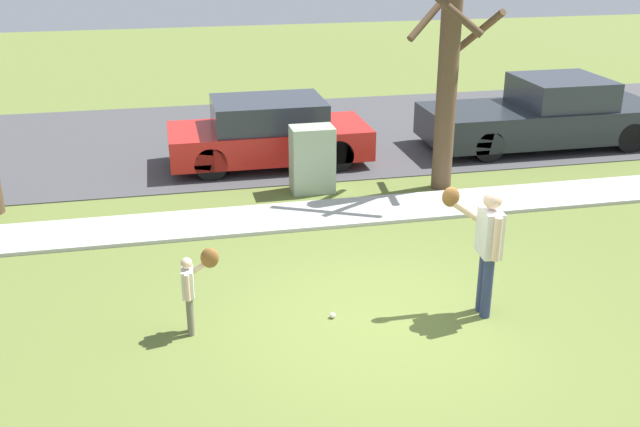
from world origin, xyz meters
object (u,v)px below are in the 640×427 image
(parked_hatchback_red, at_px, (269,133))
(parked_pickup_dark, at_px, (545,116))
(street_tree_near, at_px, (449,65))
(utility_cabinet, at_px, (312,159))
(baseball, at_px, (333,315))
(person_child, at_px, (194,281))
(person_adult, at_px, (485,239))

(parked_hatchback_red, height_order, parked_pickup_dark, parked_pickup_dark)
(street_tree_near, bearing_deg, utility_cabinet, 171.16)
(baseball, height_order, parked_pickup_dark, parked_pickup_dark)
(parked_hatchback_red, relative_size, parked_pickup_dark, 0.77)
(person_child, height_order, utility_cabinet, utility_cabinet)
(parked_hatchback_red, bearing_deg, utility_cabinet, 107.26)
(person_child, distance_m, utility_cabinet, 5.19)
(person_adult, distance_m, street_tree_near, 4.88)
(utility_cabinet, bearing_deg, person_adult, -76.78)
(street_tree_near, distance_m, parked_pickup_dark, 4.18)
(baseball, relative_size, street_tree_near, 0.02)
(street_tree_near, distance_m, parked_hatchback_red, 3.95)
(person_adult, xyz_separation_m, parked_hatchback_red, (-1.69, 6.65, -0.36))
(person_adult, height_order, street_tree_near, street_tree_near)
(street_tree_near, height_order, parked_pickup_dark, street_tree_near)
(parked_hatchback_red, bearing_deg, baseball, 88.51)
(person_adult, relative_size, parked_pickup_dark, 0.32)
(parked_pickup_dark, bearing_deg, parked_hatchback_red, 0.37)
(baseball, bearing_deg, parked_pickup_dark, 45.64)
(person_adult, bearing_deg, utility_cabinet, -72.05)
(baseball, bearing_deg, person_adult, -8.11)
(person_adult, xyz_separation_m, parked_pickup_dark, (4.42, 6.69, -0.35))
(street_tree_near, relative_size, parked_hatchback_red, 1.07)
(person_adult, height_order, baseball, person_adult)
(person_adult, bearing_deg, parked_pickup_dark, -118.74)
(parked_pickup_dark, bearing_deg, baseball, 45.64)
(utility_cabinet, height_order, street_tree_near, street_tree_near)
(person_adult, height_order, parked_hatchback_red, person_adult)
(parked_hatchback_red, bearing_deg, person_adult, 104.29)
(baseball, height_order, utility_cabinet, utility_cabinet)
(person_adult, xyz_separation_m, baseball, (-1.86, 0.27, -0.99))
(baseball, distance_m, parked_hatchback_red, 6.42)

